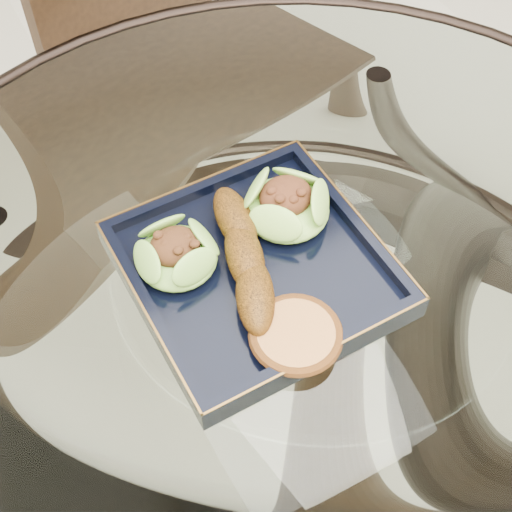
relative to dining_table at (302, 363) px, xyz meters
name	(u,v)px	position (x,y,z in m)	size (l,w,h in m)	color
ground	(286,504)	(0.00, 0.00, -0.60)	(4.00, 4.00, 0.00)	silver
dining_table	(302,363)	(0.00, 0.00, 0.00)	(1.13, 1.13, 0.77)	white
dining_chair	(184,136)	(0.08, 0.56, -0.11)	(0.48, 0.48, 0.87)	#321E10
navy_plate	(256,272)	(-0.04, 0.05, 0.17)	(0.27, 0.27, 0.02)	black
lettuce_wrap_left	(177,255)	(-0.12, 0.09, 0.20)	(0.09, 0.09, 0.03)	#5FA530
lettuce_wrap_right	(287,206)	(0.02, 0.10, 0.20)	(0.10, 0.10, 0.04)	#5F9A2C
roasted_plantain	(245,256)	(-0.05, 0.06, 0.20)	(0.19, 0.04, 0.04)	#693B0B
crumb_patty	(296,336)	(-0.05, -0.05, 0.19)	(0.09, 0.09, 0.02)	#C77D42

